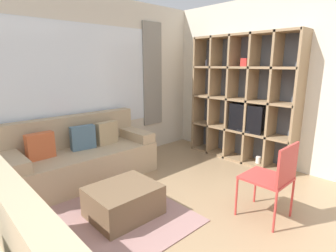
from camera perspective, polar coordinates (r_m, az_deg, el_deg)
The scene contains 7 objects.
wall_back at distance 4.33m, azimuth -18.82°, elevation 8.76°, with size 5.83×0.11×2.70m.
wall_right at distance 4.76m, azimuth 17.95°, elevation 9.09°, with size 0.07×4.39×2.70m, color beige.
area_rug at distance 3.04m, azimuth -18.91°, elevation -20.21°, with size 2.18×1.71×0.01m, color gray.
shelving_unit at distance 4.65m, azimuth 15.89°, elevation 5.49°, with size 0.36×1.90×2.13m.
couch_main at distance 4.01m, azimuth -18.24°, elevation -6.57°, with size 2.03×0.85×0.91m.
ottoman at distance 3.05m, azimuth -9.64°, elevation -15.83°, with size 0.72×0.61×0.35m.
folding_chair at distance 3.01m, azimuth 22.16°, elevation -9.80°, with size 0.44×0.46×0.86m.
Camera 1 is at (-1.81, -0.69, 1.65)m, focal length 28.00 mm.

